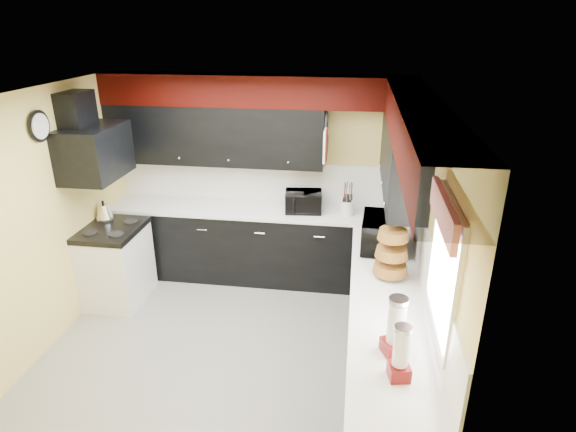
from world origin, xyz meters
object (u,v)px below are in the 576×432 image
object	(u,v)px
toaster_oven	(303,202)
knife_block	(348,205)
microwave	(382,233)
kettle	(104,212)
utensil_crock	(347,208)

from	to	relation	value
toaster_oven	knife_block	size ratio (longest dim) A/B	2.02
toaster_oven	microwave	bearing A→B (deg)	-49.75
microwave	kettle	distance (m)	3.16
utensil_crock	knife_block	xyz separation A→B (m)	(0.00, 0.05, 0.02)
toaster_oven	utensil_crock	distance (m)	0.52
utensil_crock	kettle	distance (m)	2.82
toaster_oven	kettle	bearing A→B (deg)	-172.86
toaster_oven	kettle	size ratio (longest dim) A/B	2.15
toaster_oven	knife_block	xyz separation A→B (m)	(0.52, 0.02, -0.02)
toaster_oven	utensil_crock	xyz separation A→B (m)	(0.52, -0.03, -0.04)
knife_block	kettle	distance (m)	2.83
kettle	utensil_crock	bearing A→B (deg)	9.99
utensil_crock	knife_block	world-z (taller)	knife_block
microwave	utensil_crock	xyz separation A→B (m)	(-0.37, 0.83, -0.08)
knife_block	kettle	world-z (taller)	knife_block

